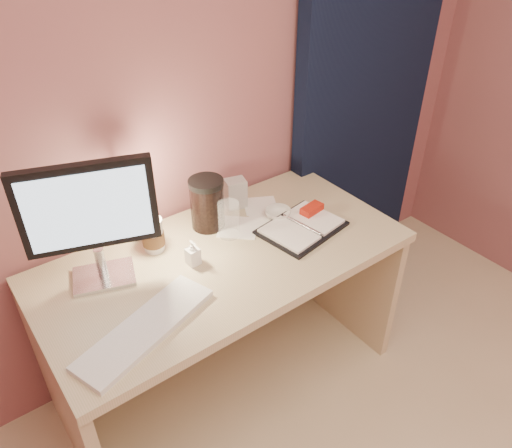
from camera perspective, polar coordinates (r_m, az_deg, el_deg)
room at (r=2.47m, az=11.07°, el=16.14°), size 3.50×3.50×3.50m
desk at (r=2.09m, az=-4.62°, el=-7.32°), size 1.40×0.70×0.73m
monitor at (r=1.71m, az=-18.42°, el=1.12°), size 0.42×0.21×0.46m
keyboard at (r=1.64m, az=-12.46°, el=-11.55°), size 0.51×0.30×0.02m
planner at (r=2.03m, az=5.34°, el=-0.17°), size 0.36×0.29×0.05m
paper_a at (r=2.03m, az=-2.06°, el=-0.38°), size 0.22×0.22×0.00m
paper_b at (r=2.17m, az=0.51°, el=2.11°), size 0.19×0.19×0.00m
paper_c at (r=2.07m, az=0.82°, el=0.35°), size 0.19×0.19×0.00m
coffee_cup at (r=1.92m, az=-11.69°, el=-1.32°), size 0.08×0.08×0.14m
clear_cup at (r=1.95m, az=-3.12°, el=0.51°), size 0.08×0.08×0.15m
bowl at (r=2.09m, az=2.52°, el=1.22°), size 0.12×0.12×0.03m
lotion_bottle at (r=1.83m, az=-7.24°, el=-3.28°), size 0.05×0.05×0.10m
dark_jar at (r=2.00m, az=-5.59°, el=2.08°), size 0.13×0.13×0.19m
product_box at (r=2.14m, az=-2.35°, el=3.54°), size 0.10×0.09×0.13m
desk_lamp at (r=1.84m, az=-13.95°, el=2.75°), size 0.11×0.22×0.36m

